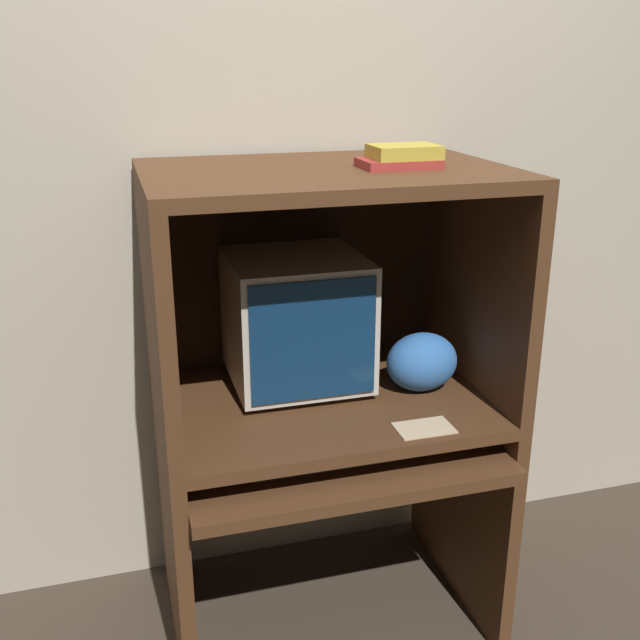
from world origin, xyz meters
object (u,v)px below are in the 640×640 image
Objects in this scene: mouse at (411,444)px; book_stack at (402,157)px; crt_monitor at (296,320)px; keyboard at (319,455)px; snack_bag at (422,362)px.

mouse is 0.79m from book_stack.
crt_monitor reaches higher than keyboard.
crt_monitor is 0.41m from keyboard.
book_stack reaches higher than crt_monitor.
keyboard is 1.87× the size of snack_bag.
crt_monitor is at bearing 146.58° from book_stack.
mouse is (0.26, -0.01, 0.00)m from keyboard.
mouse is at bearing -2.56° from keyboard.
book_stack is at bearing -166.72° from snack_bag.
book_stack reaches higher than keyboard.
mouse is (0.25, -0.30, -0.29)m from crt_monitor.
book_stack is at bearing 25.84° from keyboard.
crt_monitor is 0.57m from book_stack.
book_stack is (0.25, -0.17, 0.49)m from crt_monitor.
book_stack reaches higher than snack_bag.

